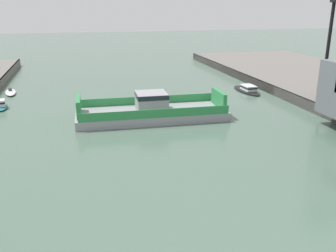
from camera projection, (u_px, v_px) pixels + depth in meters
chain_ferry at (152, 111)px, 49.01m from camera, size 19.91×7.68×3.54m
moored_boat_near_left at (1, 105)px, 54.07m from camera, size 2.32×5.07×1.29m
moored_boat_near_right at (11, 92)px, 62.75m from camera, size 2.42×5.48×1.02m
moored_boat_mid_right at (247, 89)px, 64.15m from camera, size 3.01×8.23×1.24m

